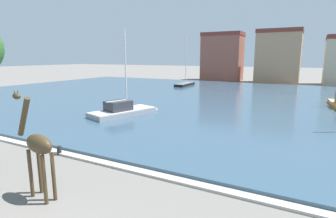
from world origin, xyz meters
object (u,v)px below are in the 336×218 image
giraffe_statue (37,145)px  mooring_bollard (59,150)px  sailboat_black (186,84)px  sailboat_grey (127,111)px

giraffe_statue → mooring_bollard: size_ratio=8.10×
mooring_bollard → sailboat_black: bearing=102.8°
sailboat_grey → mooring_bollard: sailboat_grey is taller
giraffe_statue → sailboat_grey: sailboat_grey is taller
giraffe_statue → sailboat_black: size_ratio=0.44×
sailboat_black → sailboat_grey: bearing=-77.8°
sailboat_grey → sailboat_black: bearing=102.2°
sailboat_grey → mooring_bollard: (2.36, -9.33, -0.28)m
sailboat_grey → mooring_bollard: 9.63m
sailboat_grey → sailboat_black: 25.55m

